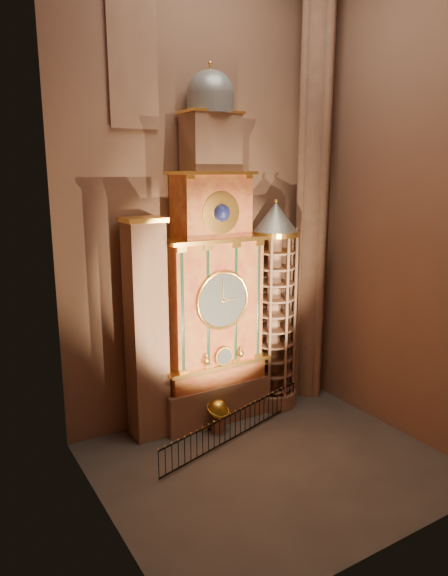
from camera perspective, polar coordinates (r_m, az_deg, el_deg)
floor at (r=23.09m, az=5.23°, el=-18.85°), size 14.00×14.00×0.00m
wall_back at (r=24.76m, az=-2.62°, el=10.23°), size 22.00×0.00×22.00m
wall_left at (r=16.48m, az=-14.19°, el=8.61°), size 0.00×22.00×22.00m
wall_right at (r=24.56m, az=19.24°, el=9.53°), size 0.00×22.00×22.00m
astronomical_clock at (r=24.44m, az=-1.36°, el=-0.03°), size 5.60×2.41×16.70m
portrait_tower at (r=23.40m, az=-8.62°, el=-4.63°), size 1.80×1.60×10.20m
stair_turret at (r=26.43m, az=5.54°, el=-2.25°), size 2.50×2.50×10.80m
gothic_pier at (r=27.43m, az=9.86°, el=10.31°), size 2.04×2.04×22.00m
stained_glass_window at (r=23.71m, az=-10.07°, el=23.31°), size 2.20×0.14×5.20m
celestial_globe at (r=24.94m, az=-0.67°, el=-13.70°), size 1.43×1.40×1.62m
iron_railing at (r=24.46m, az=1.26°, el=-14.97°), size 8.82×2.54×1.29m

